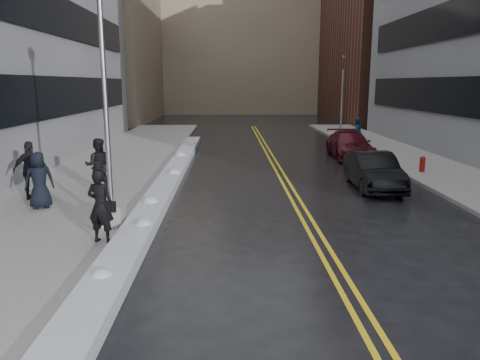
{
  "coord_description": "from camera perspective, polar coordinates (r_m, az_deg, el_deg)",
  "views": [
    {
      "loc": [
        0.07,
        -11.02,
        4.18
      ],
      "look_at": [
        0.41,
        2.81,
        1.3
      ],
      "focal_mm": 35.0,
      "sensor_mm": 36.0,
      "label": 1
    }
  ],
  "objects": [
    {
      "name": "lane_line_right",
      "position": [
        21.59,
        5.49,
        0.55
      ],
      "size": [
        0.12,
        50.0,
        0.01
      ],
      "primitive_type": "cube",
      "color": "gold",
      "rests_on": "ground"
    },
    {
      "name": "lamppost",
      "position": [
        13.55,
        -15.83,
        4.33
      ],
      "size": [
        0.65,
        0.65,
        7.62
      ],
      "color": "gray",
      "rests_on": "sidewalk_west"
    },
    {
      "name": "building_far",
      "position": [
        71.37,
        0.16,
        17.24
      ],
      "size": [
        36.0,
        16.0,
        22.0
      ],
      "primitive_type": "cube",
      "color": "gray",
      "rests_on": "ground"
    },
    {
      "name": "fire_hydrant",
      "position": [
        23.13,
        21.35,
        1.91
      ],
      "size": [
        0.26,
        0.26,
        0.73
      ],
      "color": "maroon",
      "rests_on": "sidewalk_east"
    },
    {
      "name": "lane_line_left",
      "position": [
        21.55,
        4.7,
        0.54
      ],
      "size": [
        0.12,
        50.0,
        0.01
      ],
      "primitive_type": "cube",
      "color": "gold",
      "rests_on": "ground"
    },
    {
      "name": "pedestrian_east",
      "position": [
        32.14,
        14.0,
        5.8
      ],
      "size": [
        1.04,
        0.93,
        1.78
      ],
      "primitive_type": "imported",
      "rotation": [
        0.0,
        0.0,
        3.49
      ],
      "color": "navy",
      "rests_on": "sidewalk_east"
    },
    {
      "name": "ground",
      "position": [
        11.79,
        -1.66,
        -9.02
      ],
      "size": [
        160.0,
        160.0,
        0.0
      ],
      "primitive_type": "plane",
      "color": "black",
      "rests_on": "ground"
    },
    {
      "name": "snow_ridge",
      "position": [
        19.6,
        -8.75,
        -0.19
      ],
      "size": [
        0.9,
        30.0,
        0.34
      ],
      "primitive_type": "cube",
      "color": "silver",
      "rests_on": "ground"
    },
    {
      "name": "building_west_far",
      "position": [
        57.39,
        -17.85,
        16.03
      ],
      "size": [
        14.0,
        22.0,
        18.0
      ],
      "primitive_type": "cube",
      "color": "gray",
      "rests_on": "ground"
    },
    {
      "name": "traffic_signal",
      "position": [
        36.03,
        12.33,
        10.25
      ],
      "size": [
        0.16,
        0.2,
        6.0
      ],
      "color": "gray",
      "rests_on": "sidewalk_east"
    },
    {
      "name": "car_maroon",
      "position": [
        27.24,
        13.24,
        4.19
      ],
      "size": [
        2.26,
        5.17,
        1.48
      ],
      "primitive_type": "imported",
      "rotation": [
        0.0,
        0.0,
        -0.04
      ],
      "color": "#460B16",
      "rests_on": "ground"
    },
    {
      "name": "car_black",
      "position": [
        19.42,
        15.96,
        1.07
      ],
      "size": [
        1.69,
        4.49,
        1.46
      ],
      "primitive_type": "imported",
      "rotation": [
        0.0,
        0.0,
        -0.03
      ],
      "color": "black",
      "rests_on": "ground"
    },
    {
      "name": "pedestrian_b",
      "position": [
        18.22,
        -16.88,
        1.72
      ],
      "size": [
        1.07,
        0.88,
        2.03
      ],
      "primitive_type": "imported",
      "rotation": [
        0.0,
        0.0,
        3.26
      ],
      "color": "black",
      "rests_on": "sidewalk_west"
    },
    {
      "name": "sidewalk_east",
      "position": [
        23.61,
        23.5,
        0.76
      ],
      "size": [
        4.0,
        50.0,
        0.15
      ],
      "primitive_type": "cube",
      "color": "gray",
      "rests_on": "ground"
    },
    {
      "name": "pedestrian_d",
      "position": [
        17.9,
        -24.11,
        1.07
      ],
      "size": [
        1.26,
        0.66,
        2.06
      ],
      "primitive_type": "imported",
      "rotation": [
        0.0,
        0.0,
        3.28
      ],
      "color": "black",
      "rests_on": "sidewalk_west"
    },
    {
      "name": "pedestrian_c",
      "position": [
        16.53,
        -23.28,
        -0.02
      ],
      "size": [
        1.08,
        0.92,
        1.86
      ],
      "primitive_type": "imported",
      "rotation": [
        0.0,
        0.0,
        3.58
      ],
      "color": "black",
      "rests_on": "sidewalk_west"
    },
    {
      "name": "pedestrian_fedora",
      "position": [
        12.43,
        -16.63,
        -3.03
      ],
      "size": [
        0.8,
        0.63,
        1.93
      ],
      "primitive_type": "imported",
      "rotation": [
        0.0,
        0.0,
        2.88
      ],
      "color": "black",
      "rests_on": "sidewalk_west"
    },
    {
      "name": "sidewalk_west",
      "position": [
        22.2,
        -16.57,
        0.6
      ],
      "size": [
        5.5,
        50.0,
        0.15
      ],
      "primitive_type": "cube",
      "color": "gray",
      "rests_on": "ground"
    }
  ]
}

